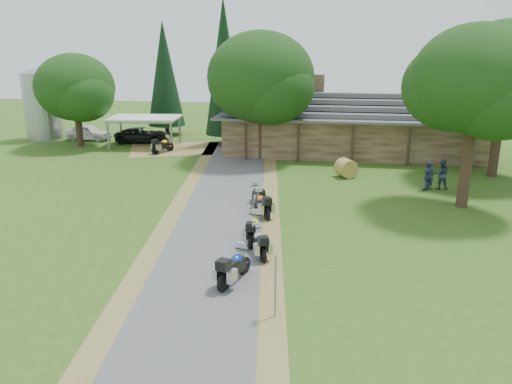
% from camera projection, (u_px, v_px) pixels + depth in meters
% --- Properties ---
extents(ground, '(120.00, 120.00, 0.00)m').
position_uv_depth(ground, '(205.00, 268.00, 19.59)').
color(ground, '#325818').
rests_on(ground, ground).
extents(driveway, '(51.95, 51.95, 0.00)m').
position_uv_depth(driveway, '(217.00, 232.00, 23.45)').
color(driveway, '#4B4C4E').
rests_on(driveway, ground).
extents(lodge, '(21.40, 9.40, 4.90)m').
position_uv_depth(lodge, '(352.00, 122.00, 40.69)').
color(lodge, '#4E3928').
rests_on(lodge, ground).
extents(silo, '(3.49, 3.49, 6.62)m').
position_uv_depth(silo, '(42.00, 104.00, 46.37)').
color(silo, gray).
rests_on(silo, ground).
extents(carport, '(6.37, 4.59, 2.59)m').
position_uv_depth(carport, '(145.00, 132.00, 43.33)').
color(carport, silver).
rests_on(carport, ground).
extents(car_white_sedan, '(2.76, 5.63, 1.82)m').
position_uv_depth(car_white_sedan, '(88.00, 130.00, 46.46)').
color(car_white_sedan, white).
rests_on(car_white_sedan, ground).
extents(car_dark_suv, '(2.80, 5.57, 2.06)m').
position_uv_depth(car_dark_suv, '(143.00, 131.00, 45.23)').
color(car_dark_suv, black).
rests_on(car_dark_suv, ground).
extents(motorcycle_row_a, '(1.22, 2.10, 1.36)m').
position_uv_depth(motorcycle_row_a, '(234.00, 265.00, 18.21)').
color(motorcycle_row_a, navy).
rests_on(motorcycle_row_a, ground).
extents(motorcycle_row_b, '(1.25, 1.90, 1.24)m').
position_uv_depth(motorcycle_row_b, '(259.00, 241.00, 20.63)').
color(motorcycle_row_b, '#9FA1A7').
rests_on(motorcycle_row_b, ground).
extents(motorcycle_row_c, '(0.66, 1.97, 1.34)m').
position_uv_depth(motorcycle_row_c, '(254.00, 228.00, 22.02)').
color(motorcycle_row_c, '#E7E508').
rests_on(motorcycle_row_c, ground).
extents(motorcycle_row_d, '(1.45, 2.03, 1.34)m').
position_uv_depth(motorcycle_row_d, '(262.00, 203.00, 25.55)').
color(motorcycle_row_d, orange).
rests_on(motorcycle_row_d, ground).
extents(motorcycle_row_e, '(1.25, 1.81, 1.18)m').
position_uv_depth(motorcycle_row_e, '(258.00, 195.00, 27.29)').
color(motorcycle_row_e, black).
rests_on(motorcycle_row_e, ground).
extents(motorcycle_carport_a, '(1.54, 2.10, 1.39)m').
position_uv_depth(motorcycle_carport_a, '(163.00, 145.00, 40.82)').
color(motorcycle_carport_a, '#EAB211').
rests_on(motorcycle_carport_a, ground).
extents(person_a, '(0.65, 0.53, 2.00)m').
position_uv_depth(person_a, '(429.00, 173.00, 30.29)').
color(person_a, '#333F5D').
rests_on(person_a, ground).
extents(person_b, '(0.63, 0.47, 2.17)m').
position_uv_depth(person_b, '(442.00, 172.00, 30.27)').
color(person_b, '#333F5D').
rests_on(person_b, ground).
extents(person_c, '(0.67, 0.73, 2.09)m').
position_uv_depth(person_c, '(428.00, 174.00, 29.99)').
color(person_c, '#333F5D').
rests_on(person_c, ground).
extents(hay_bale, '(1.62, 1.58, 1.23)m').
position_uv_depth(hay_bale, '(346.00, 168.00, 33.21)').
color(hay_bale, olive).
rests_on(hay_bale, ground).
extents(sign_post, '(0.39, 0.06, 2.16)m').
position_uv_depth(sign_post, '(275.00, 287.00, 15.74)').
color(sign_post, gray).
rests_on(sign_post, ground).
extents(oak_lodge_left, '(8.02, 8.02, 10.02)m').
position_uv_depth(oak_lodge_left, '(261.00, 93.00, 37.53)').
color(oak_lodge_left, '#183610').
rests_on(oak_lodge_left, ground).
extents(oak_lodge_right, '(7.52, 7.52, 11.15)m').
position_uv_depth(oak_lodge_right, '(503.00, 92.00, 32.02)').
color(oak_lodge_right, '#183610').
rests_on(oak_lodge_right, ground).
extents(oak_driveway, '(6.58, 6.58, 10.98)m').
position_uv_depth(oak_driveway, '(473.00, 105.00, 25.64)').
color(oak_driveway, '#183610').
rests_on(oak_driveway, ground).
extents(oak_silo, '(6.69, 6.69, 8.21)m').
position_uv_depth(oak_silo, '(76.00, 99.00, 42.74)').
color(oak_silo, '#183610').
rests_on(oak_silo, ground).
extents(cedar_near, '(3.46, 3.46, 12.54)m').
position_uv_depth(cedar_near, '(224.00, 72.00, 43.08)').
color(cedar_near, black).
rests_on(cedar_near, ground).
extents(cedar_far, '(3.60, 3.60, 10.87)m').
position_uv_depth(cedar_far, '(165.00, 79.00, 48.13)').
color(cedar_far, black).
rests_on(cedar_far, ground).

